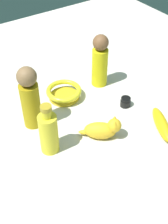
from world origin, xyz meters
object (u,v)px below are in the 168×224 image
at_px(nail_polish_jar, 125,102).
at_px(bottle_tall, 49,132).
at_px(person_figure_adult, 30,98).
at_px(person_figure_child, 100,61).
at_px(bowl, 64,92).
at_px(cat_figurine, 103,129).
at_px(banana, 162,124).

xyz_separation_m(nail_polish_jar, bottle_tall, (0.37, 0.03, 0.07)).
relative_size(nail_polish_jar, person_figure_adult, 0.17).
bearing_deg(nail_polish_jar, person_figure_adult, -18.05).
bearing_deg(person_figure_child, bowl, -0.46).
height_order(cat_figurine, bottle_tall, bottle_tall).
xyz_separation_m(cat_figurine, banana, (-0.21, 0.09, -0.02)).
xyz_separation_m(person_figure_adult, person_figure_child, (-0.37, -0.07, -0.01)).
bearing_deg(nail_polish_jar, person_figure_child, -90.83).
height_order(nail_polish_jar, bowl, bowl).
distance_m(person_figure_adult, cat_figurine, 0.29).
relative_size(person_figure_adult, banana, 1.39).
xyz_separation_m(bottle_tall, bowl, (-0.19, -0.22, -0.06)).
bearing_deg(person_figure_adult, bowl, -158.85).
height_order(nail_polish_jar, bottle_tall, bottle_tall).
bearing_deg(nail_polish_jar, bowl, -45.98).
bearing_deg(person_figure_child, bottle_tall, 30.28).
height_order(bottle_tall, bowl, bottle_tall).
distance_m(cat_figurine, bottle_tall, 0.20).
height_order(bottle_tall, person_figure_child, person_figure_child).
xyz_separation_m(cat_figurine, bowl, (-0.00, -0.28, -0.01)).
relative_size(bottle_tall, person_figure_child, 0.84).
xyz_separation_m(banana, bottle_tall, (0.40, -0.15, 0.06)).
relative_size(cat_figurine, person_figure_child, 0.56).
bearing_deg(bowl, person_figure_adult, 21.15).
height_order(banana, person_figure_child, person_figure_child).
xyz_separation_m(nail_polish_jar, cat_figurine, (0.18, 0.09, 0.02)).
relative_size(banana, bowl, 1.23).
distance_m(nail_polish_jar, banana, 0.18).
bearing_deg(banana, cat_figurine, 94.37).
relative_size(nail_polish_jar, bottle_tall, 0.21).
distance_m(person_figure_child, bowl, 0.21).
relative_size(person_figure_adult, person_figure_child, 1.07).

